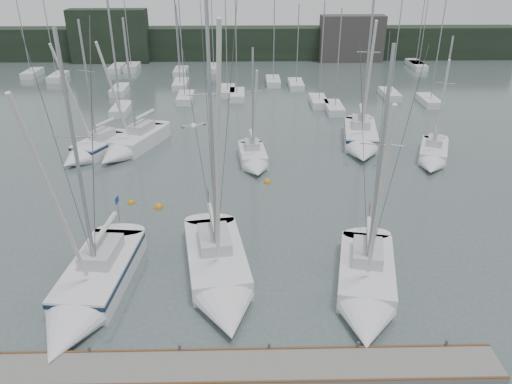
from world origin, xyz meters
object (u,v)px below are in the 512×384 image
sailboat_near_left (87,294)px  buoy_b (267,182)px  sailboat_near_right (366,293)px  buoy_c (131,203)px  sailboat_mid_d (361,141)px  sailboat_mid_a (91,150)px  sailboat_near_center (221,281)px  sailboat_mid_e (433,157)px  sailboat_mid_c (254,161)px  sailboat_mid_b (129,146)px  buoy_a (159,207)px

sailboat_near_left → buoy_b: size_ratio=25.57×
sailboat_near_right → buoy_c: 18.41m
sailboat_mid_d → buoy_c: size_ratio=27.16×
sailboat_mid_d → buoy_b: size_ratio=24.55×
buoy_b → sailboat_mid_a: bearing=159.9°
sailboat_near_right → sailboat_mid_a: bearing=146.4°
sailboat_near_center → sailboat_mid_a: sailboat_near_center is taller
sailboat_near_center → sailboat_near_right: bearing=-18.0°
sailboat_mid_d → sailboat_mid_e: bearing=-24.9°
sailboat_mid_c → buoy_b: size_ratio=18.01×
sailboat_mid_c → sailboat_mid_b: bearing=157.3°
sailboat_mid_d → buoy_a: sailboat_mid_d is taller
sailboat_near_left → sailboat_mid_a: sailboat_near_left is taller
sailboat_mid_a → sailboat_mid_d: 24.12m
sailboat_near_right → sailboat_mid_e: sailboat_near_right is taller
sailboat_near_right → buoy_a: 16.35m
sailboat_mid_e → sailboat_near_right: bearing=-96.2°
sailboat_near_right → sailboat_mid_c: size_ratio=1.35×
sailboat_mid_c → sailboat_mid_d: bearing=17.3°
sailboat_near_center → sailboat_mid_b: 22.09m
buoy_a → buoy_c: size_ratio=1.27×
sailboat_near_left → sailboat_mid_a: size_ratio=1.19×
sailboat_mid_d → sailboat_near_left: bearing=-121.4°
sailboat_mid_c → sailboat_mid_d: size_ratio=0.73×
sailboat_near_left → sailboat_mid_e: size_ratio=1.32×
sailboat_near_center → sailboat_mid_b: size_ratio=1.43×
sailboat_near_left → buoy_c: 11.33m
buoy_c → buoy_b: bearing=18.3°
sailboat_mid_b → sailboat_mid_c: sailboat_mid_b is taller
sailboat_near_left → buoy_a: sailboat_near_left is taller
sailboat_near_left → sailboat_mid_b: (-2.22, 21.24, -0.02)m
sailboat_near_right → sailboat_mid_e: bearing=74.2°
sailboat_mid_b → buoy_c: size_ratio=23.69×
sailboat_near_center → sailboat_mid_c: sailboat_near_center is taller
sailboat_near_left → buoy_b: (9.85, 14.60, -0.62)m
sailboat_mid_e → buoy_c: 25.17m
sailboat_near_center → buoy_c: sailboat_near_center is taller
sailboat_near_left → buoy_b: sailboat_near_left is taller
sailboat_near_left → sailboat_mid_c: sailboat_near_left is taller
sailboat_near_right → sailboat_mid_e: size_ratio=1.26×
buoy_b → sailboat_near_right: bearing=-73.1°
sailboat_near_left → sailboat_near_right: size_ratio=1.05×
sailboat_mid_a → buoy_c: size_ratio=23.70×
sailboat_mid_a → sailboat_mid_e: size_ratio=1.11×
sailboat_near_center → sailboat_near_left: bearing=179.8°
sailboat_near_center → buoy_b: sailboat_near_center is taller
sailboat_mid_b → sailboat_mid_e: sailboat_mid_b is taller
sailboat_near_right → buoy_c: (-14.42, 11.43, -0.54)m
buoy_a → buoy_c: buoy_a is taller
sailboat_near_center → sailboat_mid_d: bearing=51.0°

